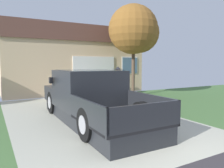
# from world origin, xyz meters

# --- Properties ---
(pickup_truck) EXTENTS (2.03, 5.39, 1.61)m
(pickup_truck) POSITION_xyz_m (-0.19, 3.80, 0.71)
(pickup_truck) COLOR #232529
(pickup_truck) RESTS_ON ground
(person_with_hat) EXTENTS (0.43, 0.43, 1.71)m
(person_with_hat) POSITION_xyz_m (1.33, 4.51, 0.92)
(person_with_hat) COLOR black
(person_with_hat) RESTS_ON ground
(handbag) EXTENTS (0.37, 0.16, 0.46)m
(handbag) POSITION_xyz_m (1.30, 4.28, 0.14)
(handbag) COLOR beige
(handbag) RESTS_ON ground
(house_with_garage) EXTENTS (8.81, 5.49, 4.07)m
(house_with_garage) POSITION_xyz_m (1.76, 11.80, 2.06)
(house_with_garage) COLOR #D6B58B
(house_with_garage) RESTS_ON ground
(front_yard_tree) EXTENTS (2.97, 2.65, 4.98)m
(front_yard_tree) POSITION_xyz_m (4.00, 7.28, 3.64)
(front_yard_tree) COLOR brown
(front_yard_tree) RESTS_ON ground
(wheeled_trash_bin) EXTENTS (0.60, 0.72, 1.13)m
(wheeled_trash_bin) POSITION_xyz_m (3.74, 8.39, 0.61)
(wheeled_trash_bin) COLOR #286B38
(wheeled_trash_bin) RESTS_ON ground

